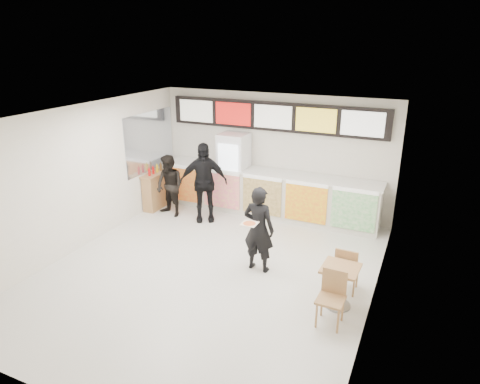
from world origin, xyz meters
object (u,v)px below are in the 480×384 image
Objects in this scene: customer_mid at (203,182)px; cafe_table at (340,279)px; service_counter at (267,193)px; customer_left at (170,186)px; condiment_ledge at (156,190)px; drinks_fridge at (234,172)px; customer_main at (259,229)px.

customer_mid reaches higher than cafe_table.
customer_mid is (-1.29, -0.95, 0.40)m from service_counter.
condiment_ledge is at bearing 171.29° from customer_left.
customer_left is 1.38× the size of condiment_ledge.
drinks_fridge is at bearing 179.01° from service_counter.
drinks_fridge reaches higher than service_counter.
customer_main is at bearing 162.87° from cafe_table.
condiment_ledge is (-1.89, -0.79, -0.52)m from drinks_fridge.
customer_left is at bearing 157.42° from cafe_table.
drinks_fridge is 1.77× the size of condiment_ledge.
customer_mid is at bearing -143.63° from service_counter.
service_counter is at bearing -0.99° from drinks_fridge.
service_counter is at bearing -69.13° from customer_main.
customer_main is 1.81m from cafe_table.
customer_mid is (0.91, 0.09, 0.20)m from customer_left.
service_counter is 2.92m from condiment_ledge.
service_counter is 3.68× the size of cafe_table.
customer_main is 4.10m from condiment_ledge.
cafe_table is at bearing 164.25° from customer_main.
customer_left is at bearing 157.44° from customer_mid.
drinks_fridge reaches higher than cafe_table.
customer_mid is (-0.35, -0.96, -0.02)m from drinks_fridge.
customer_left is 0.74m from condiment_ledge.
drinks_fridge is at bearing 138.97° from cafe_table.
cafe_table is (1.68, -0.58, -0.34)m from customer_main.
condiment_ledge is (-1.53, 0.18, -0.49)m from customer_mid.
customer_main is 1.09× the size of customer_left.
customer_left is at bearing -140.04° from drinks_fridge.
customer_left is 1.03× the size of cafe_table.
drinks_fridge is 1.66m from customer_left.
service_counter is 3.57× the size of customer_left.
customer_main is at bearing -72.56° from service_counter.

